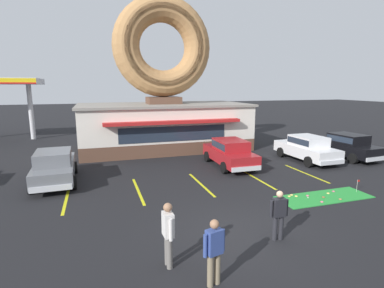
# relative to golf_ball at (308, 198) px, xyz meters

# --- Properties ---
(ground_plane) EXTENTS (160.00, 160.00, 0.00)m
(ground_plane) POSITION_rel_golf_ball_xyz_m (-4.03, -1.84, -0.05)
(ground_plane) COLOR black
(donut_shop_building) EXTENTS (12.30, 6.75, 10.96)m
(donut_shop_building) POSITION_rel_golf_ball_xyz_m (-3.40, 12.10, 3.69)
(donut_shop_building) COLOR brown
(donut_shop_building) RESTS_ON ground
(putting_mat) EXTENTS (4.08, 1.40, 0.03)m
(putting_mat) POSITION_rel_golf_ball_xyz_m (0.77, -0.08, -0.04)
(putting_mat) COLOR green
(putting_mat) RESTS_ON ground
(mini_donut_near_left) EXTENTS (0.13, 0.13, 0.04)m
(mini_donut_near_left) POSITION_rel_golf_ball_xyz_m (-0.45, 0.49, -0.00)
(mini_donut_near_left) COLOR #E5C666
(mini_donut_near_left) RESTS_ON putting_mat
(mini_donut_near_right) EXTENTS (0.13, 0.13, 0.04)m
(mini_donut_near_right) POSITION_rel_golf_ball_xyz_m (1.16, -0.55, -0.00)
(mini_donut_near_right) COLOR #A5724C
(mini_donut_near_right) RESTS_ON putting_mat
(mini_donut_mid_left) EXTENTS (0.13, 0.13, 0.04)m
(mini_donut_mid_left) POSITION_rel_golf_ball_xyz_m (1.59, 0.30, -0.00)
(mini_donut_mid_left) COLOR #D8667F
(mini_donut_mid_left) RESTS_ON putting_mat
(mini_donut_mid_centre) EXTENTS (0.13, 0.13, 0.04)m
(mini_donut_mid_centre) POSITION_rel_golf_ball_xyz_m (0.67, -0.15, -0.00)
(mini_donut_mid_centre) COLOR brown
(mini_donut_mid_centre) RESTS_ON putting_mat
(mini_donut_mid_right) EXTENTS (0.13, 0.13, 0.04)m
(mini_donut_mid_right) POSITION_rel_golf_ball_xyz_m (0.14, 0.20, -0.00)
(mini_donut_mid_right) COLOR #D8667F
(mini_donut_mid_right) RESTS_ON putting_mat
(mini_donut_far_left) EXTENTS (0.13, 0.13, 0.04)m
(mini_donut_far_left) POSITION_rel_golf_ball_xyz_m (1.19, 0.17, -0.00)
(mini_donut_far_left) COLOR #E5C666
(mini_donut_far_left) RESTS_ON putting_mat
(mini_donut_far_centre) EXTENTS (0.13, 0.13, 0.04)m
(mini_donut_far_centre) POSITION_rel_golf_ball_xyz_m (-0.65, 0.38, -0.00)
(mini_donut_far_centre) COLOR #E5C666
(mini_donut_far_centre) RESTS_ON putting_mat
(mini_donut_far_right) EXTENTS (0.13, 0.13, 0.04)m
(mini_donut_far_right) POSITION_rel_golf_ball_xyz_m (0.23, -0.55, -0.00)
(mini_donut_far_right) COLOR #D8667F
(mini_donut_far_right) RESTS_ON putting_mat
(mini_donut_extra) EXTENTS (0.13, 0.13, 0.04)m
(mini_donut_extra) POSITION_rel_golf_ball_xyz_m (-0.35, 0.30, -0.00)
(mini_donut_extra) COLOR #E5C666
(mini_donut_extra) RESTS_ON putting_mat
(golf_ball) EXTENTS (0.04, 0.04, 0.04)m
(golf_ball) POSITION_rel_golf_ball_xyz_m (0.00, 0.00, 0.00)
(golf_ball) COLOR white
(golf_ball) RESTS_ON putting_mat
(putting_flag_pin) EXTENTS (0.13, 0.01, 0.55)m
(putting_flag_pin) POSITION_rel_golf_ball_xyz_m (2.59, -0.02, 0.39)
(putting_flag_pin) COLOR silver
(putting_flag_pin) RESTS_ON putting_mat
(car_red) EXTENTS (2.05, 4.60, 1.60)m
(car_red) POSITION_rel_golf_ball_xyz_m (-0.92, 5.78, 0.82)
(car_red) COLOR maroon
(car_red) RESTS_ON ground
(car_white) EXTENTS (2.02, 4.58, 1.60)m
(car_white) POSITION_rel_golf_ball_xyz_m (4.23, 5.48, 0.82)
(car_white) COLOR silver
(car_white) RESTS_ON ground
(car_black) EXTENTS (2.20, 4.66, 1.60)m
(car_black) POSITION_rel_golf_ball_xyz_m (7.24, 5.37, 0.82)
(car_black) COLOR black
(car_black) RESTS_ON ground
(car_grey) EXTENTS (2.11, 4.62, 1.60)m
(car_grey) POSITION_rel_golf_ball_xyz_m (-10.30, 5.56, 0.82)
(car_grey) COLOR slate
(car_grey) RESTS_ON ground
(pedestrian_blue_sweater_man) EXTENTS (0.58, 0.33, 1.65)m
(pedestrian_blue_sweater_man) POSITION_rel_golf_ball_xyz_m (-5.82, -3.91, 0.86)
(pedestrian_blue_sweater_man) COLOR #7F7056
(pedestrian_blue_sweater_man) RESTS_ON ground
(pedestrian_hooded_kid) EXTENTS (0.26, 0.60, 1.75)m
(pedestrian_hooded_kid) POSITION_rel_golf_ball_xyz_m (-6.66, -2.86, 0.92)
(pedestrian_hooded_kid) COLOR slate
(pedestrian_hooded_kid) RESTS_ON ground
(pedestrian_leather_jacket_man) EXTENTS (0.59, 0.27, 1.56)m
(pedestrian_leather_jacket_man) POSITION_rel_golf_ball_xyz_m (-3.16, -2.53, 0.81)
(pedestrian_leather_jacket_man) COLOR #232328
(pedestrian_leather_jacket_man) RESTS_ON ground
(trash_bin) EXTENTS (0.57, 0.57, 0.97)m
(trash_bin) POSITION_rel_golf_ball_xyz_m (2.36, 9.63, 0.45)
(trash_bin) COLOR #232833
(trash_bin) RESTS_ON ground
(parking_stripe_far_left) EXTENTS (0.12, 3.60, 0.01)m
(parking_stripe_far_left) POSITION_rel_golf_ball_xyz_m (-9.62, 3.16, -0.05)
(parking_stripe_far_left) COLOR yellow
(parking_stripe_far_left) RESTS_ON ground
(parking_stripe_left) EXTENTS (0.12, 3.60, 0.01)m
(parking_stripe_left) POSITION_rel_golf_ball_xyz_m (-6.62, 3.16, -0.05)
(parking_stripe_left) COLOR yellow
(parking_stripe_left) RESTS_ON ground
(parking_stripe_mid_left) EXTENTS (0.12, 3.60, 0.01)m
(parking_stripe_mid_left) POSITION_rel_golf_ball_xyz_m (-3.62, 3.16, -0.05)
(parking_stripe_mid_left) COLOR yellow
(parking_stripe_mid_left) RESTS_ON ground
(parking_stripe_centre) EXTENTS (0.12, 3.60, 0.01)m
(parking_stripe_centre) POSITION_rel_golf_ball_xyz_m (-0.62, 3.16, -0.05)
(parking_stripe_centre) COLOR yellow
(parking_stripe_centre) RESTS_ON ground
(parking_stripe_mid_right) EXTENTS (0.12, 3.60, 0.01)m
(parking_stripe_mid_right) POSITION_rel_golf_ball_xyz_m (2.38, 3.16, -0.05)
(parking_stripe_mid_right) COLOR yellow
(parking_stripe_mid_right) RESTS_ON ground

